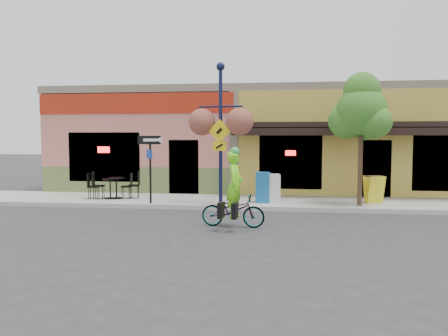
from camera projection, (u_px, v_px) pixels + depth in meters
name	position (u px, v px, depth m)	size (l,w,h in m)	color
ground	(254.00, 214.00, 13.69)	(90.00, 90.00, 0.00)	#2D2D30
sidewalk	(257.00, 202.00, 15.67)	(24.00, 3.00, 0.15)	#9E9B93
curb	(255.00, 209.00, 14.23)	(24.00, 0.12, 0.15)	#A8A59E
building	(263.00, 140.00, 20.96)	(18.20, 8.20, 4.50)	#C46D61
bicycle	(233.00, 210.00, 11.67)	(0.59, 1.70, 0.90)	maroon
cyclist_rider	(235.00, 194.00, 11.63)	(0.65, 0.43, 1.79)	#73EF19
lamp_post	(221.00, 134.00, 14.45)	(1.51, 0.60, 4.72)	#111636
one_way_sign	(150.00, 170.00, 14.81)	(0.88, 0.19, 2.30)	black
cafe_set_left	(116.00, 185.00, 16.02)	(1.69, 0.84, 1.01)	black
cafe_set_right	(110.00, 186.00, 15.97)	(1.58, 0.79, 0.95)	black
newspaper_box_blue	(263.00, 187.00, 15.04)	(0.47, 0.42, 1.05)	#195C96
newspaper_box_grey	(273.00, 188.00, 15.07)	(0.46, 0.42, 0.98)	silver
street_tree	(361.00, 139.00, 14.23)	(1.72, 1.72, 4.41)	#3D7A26
sandwich_board	(377.00, 190.00, 14.77)	(0.57, 0.42, 0.94)	yellow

